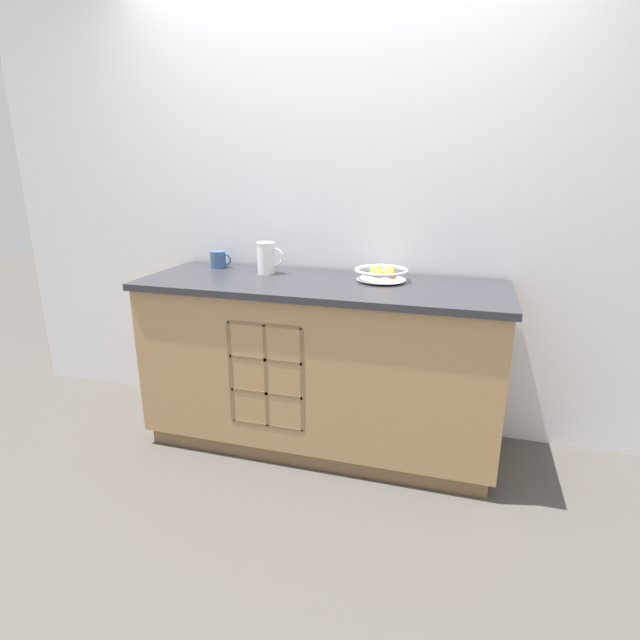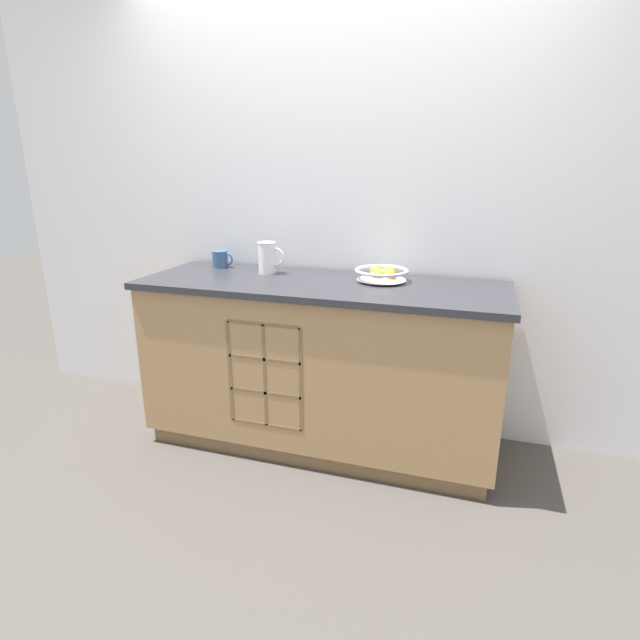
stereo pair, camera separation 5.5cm
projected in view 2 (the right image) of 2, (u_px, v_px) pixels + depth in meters
The scene contains 6 objects.
ground_plane at pixel (320, 441), 2.86m from camera, with size 14.00×14.00×0.00m, color #4C4742.
back_wall at pixel (340, 209), 2.82m from camera, with size 4.40×0.06×2.55m, color white.
kitchen_island at pixel (320, 365), 2.72m from camera, with size 1.91×0.65×0.93m.
fruit_bowl at pixel (382, 273), 2.59m from camera, with size 0.28×0.28×0.08m.
white_pitcher at pixel (268, 257), 2.77m from camera, with size 0.15×0.10×0.18m.
ceramic_mug at pixel (221, 259), 2.95m from camera, with size 0.13×0.09×0.10m.
Camera 2 is at (0.77, -2.40, 1.50)m, focal length 28.00 mm.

